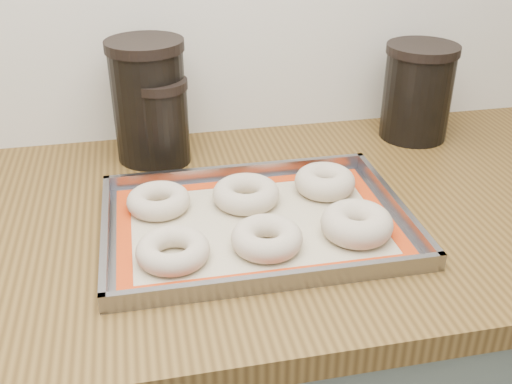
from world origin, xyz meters
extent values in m
cube|color=brown|center=(0.00, 1.68, 0.88)|extent=(3.06, 0.68, 0.04)
cube|color=gray|center=(-0.14, 1.62, 0.90)|extent=(0.46, 0.33, 0.00)
cube|color=gray|center=(-0.14, 1.78, 0.91)|extent=(0.46, 0.01, 0.02)
cube|color=gray|center=(-0.14, 1.46, 0.91)|extent=(0.46, 0.01, 0.02)
cube|color=gray|center=(-0.36, 1.62, 0.91)|extent=(0.01, 0.33, 0.02)
cube|color=gray|center=(0.09, 1.62, 0.91)|extent=(0.01, 0.33, 0.02)
cube|color=#C6B793|center=(-0.14, 1.62, 0.90)|extent=(0.42, 0.29, 0.00)
cube|color=red|center=(-0.14, 1.75, 0.91)|extent=(0.42, 0.03, 0.00)
cube|color=red|center=(-0.14, 1.49, 0.91)|extent=(0.42, 0.03, 0.00)
cube|color=red|center=(-0.34, 1.62, 0.91)|extent=(0.02, 0.25, 0.00)
cube|color=red|center=(0.06, 1.62, 0.91)|extent=(0.02, 0.25, 0.00)
torus|color=beige|center=(-0.27, 1.55, 0.92)|extent=(0.11, 0.11, 0.03)
torus|color=beige|center=(-0.14, 1.55, 0.92)|extent=(0.11, 0.11, 0.04)
torus|color=beige|center=(0.00, 1.56, 0.93)|extent=(0.12, 0.12, 0.04)
torus|color=beige|center=(-0.28, 1.69, 0.92)|extent=(0.13, 0.13, 0.03)
torus|color=beige|center=(-0.14, 1.68, 0.92)|extent=(0.13, 0.13, 0.04)
torus|color=beige|center=(0.00, 1.70, 0.92)|extent=(0.13, 0.13, 0.04)
cylinder|color=black|center=(-0.28, 1.90, 1.00)|extent=(0.13, 0.13, 0.20)
cylinder|color=black|center=(-0.28, 1.90, 1.11)|extent=(0.14, 0.14, 0.02)
cylinder|color=black|center=(-0.26, 1.88, 0.97)|extent=(0.10, 0.10, 0.14)
cylinder|color=black|center=(-0.26, 1.88, 1.05)|extent=(0.10, 0.10, 0.02)
cylinder|color=black|center=(0.25, 1.89, 0.99)|extent=(0.13, 0.13, 0.17)
cylinder|color=black|center=(0.25, 1.89, 1.08)|extent=(0.14, 0.14, 0.02)
camera|label=1|loc=(-0.30, 0.86, 1.39)|focal=42.00mm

